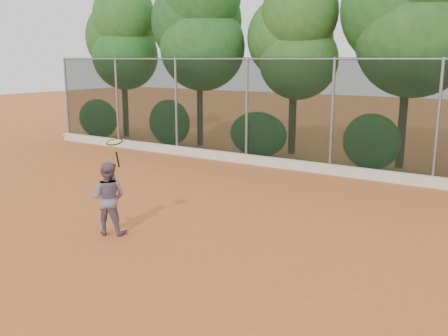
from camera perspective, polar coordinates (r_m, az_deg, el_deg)
The scene contains 7 objects.
ground at distance 9.84m, azimuth -3.21°, elevation -8.19°, with size 80.00×80.00×0.00m, color #C5662E.
concrete_curb at distance 15.60m, azimuth 11.75°, elevation -0.11°, with size 24.00×0.20×0.30m, color white.
tennis_player at distance 10.21m, azimuth -13.09°, elevation -3.36°, with size 0.72×0.56×1.48m, color slate.
chainlink_fence at distance 15.49m, azimuth 12.27°, elevation 6.19°, with size 24.09×0.09×3.50m.
foliage_backdrop at distance 17.48m, azimuth 13.35°, elevation 15.17°, with size 23.70×3.63×7.55m.
tennis_racket at distance 9.79m, azimuth -12.36°, elevation 2.69°, with size 0.36×0.36×0.56m.
tennis_ball_in_flight at distance 11.36m, azimuth -17.78°, elevation 3.57°, with size 0.06×0.06×0.06m.
Camera 1 is at (5.47, -7.41, 3.45)m, focal length 40.00 mm.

